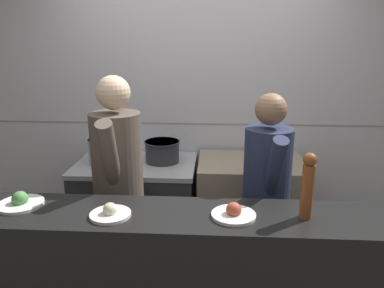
{
  "coord_description": "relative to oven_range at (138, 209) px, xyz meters",
  "views": [
    {
      "loc": [
        0.15,
        -2.02,
        1.92
      ],
      "look_at": [
        -0.02,
        0.69,
        1.15
      ],
      "focal_mm": 35.0,
      "sensor_mm": 36.0,
      "label": 1
    }
  ],
  "objects": [
    {
      "name": "chef_head_cook",
      "position": [
        0.02,
        -0.66,
        0.5
      ],
      "size": [
        0.37,
        0.74,
        1.69
      ],
      "rotation": [
        0.0,
        0.0,
        0.07
      ],
      "color": "black",
      "rests_on": "ground_plane"
    },
    {
      "name": "oven_range",
      "position": [
        0.0,
        0.0,
        0.0
      ],
      "size": [
        1.03,
        0.71,
        0.88
      ],
      "color": "#38383D",
      "rests_on": "ground_plane"
    },
    {
      "name": "pepper_mill",
      "position": [
        1.17,
        -1.19,
        0.75
      ],
      "size": [
        0.07,
        0.07,
        0.36
      ],
      "color": "brown",
      "rests_on": "pass_counter"
    },
    {
      "name": "stock_pot",
      "position": [
        -0.26,
        -0.02,
        0.55
      ],
      "size": [
        0.29,
        0.29,
        0.21
      ],
      "color": "#B7BABF",
      "rests_on": "oven_range"
    },
    {
      "name": "plated_dish_main",
      "position": [
        -0.42,
        -1.14,
        0.58
      ],
      "size": [
        0.26,
        0.26,
        0.09
      ],
      "color": "white",
      "rests_on": "pass_counter"
    },
    {
      "name": "sauce_pot",
      "position": [
        0.23,
        0.05,
        0.54
      ],
      "size": [
        0.31,
        0.31,
        0.19
      ],
      "color": "#2D2D33",
      "rests_on": "oven_range"
    },
    {
      "name": "wall_back_tiled",
      "position": [
        0.53,
        0.4,
        0.86
      ],
      "size": [
        8.0,
        0.06,
        2.6
      ],
      "color": "silver",
      "rests_on": "ground_plane"
    },
    {
      "name": "prep_counter",
      "position": [
        1.0,
        -0.0,
        0.01
      ],
      "size": [
        0.9,
        0.65,
        0.91
      ],
      "color": "gray",
      "rests_on": "ground_plane"
    },
    {
      "name": "plated_dish_dessert",
      "position": [
        0.79,
        -1.21,
        0.58
      ],
      "size": [
        0.24,
        0.24,
        0.08
      ],
      "color": "white",
      "rests_on": "pass_counter"
    },
    {
      "name": "plated_dish_appetiser",
      "position": [
        0.13,
        -1.24,
        0.58
      ],
      "size": [
        0.22,
        0.22,
        0.08
      ],
      "color": "white",
      "rests_on": "pass_counter"
    },
    {
      "name": "chef_sous",
      "position": [
        1.04,
        -0.63,
        0.44
      ],
      "size": [
        0.35,
        0.69,
        1.58
      ],
      "rotation": [
        0.0,
        0.0,
        0.08
      ],
      "color": "black",
      "rests_on": "ground_plane"
    }
  ]
}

